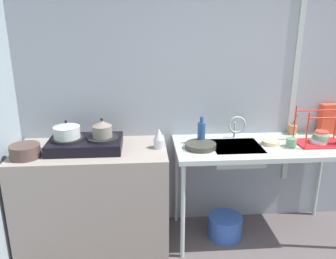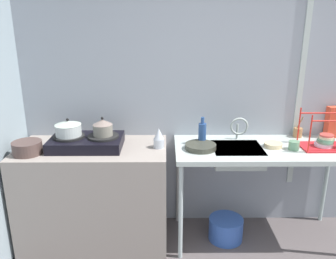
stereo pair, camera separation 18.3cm
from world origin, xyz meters
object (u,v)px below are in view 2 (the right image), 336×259
at_px(small_bowl_on_drainboard, 273,145).
at_px(bottle_by_sink, 202,133).
at_px(percolator, 159,138).
at_px(frying_pan, 201,147).
at_px(pot_on_right_burner, 103,127).
at_px(cereal_box, 336,122).
at_px(faucet, 239,127).
at_px(stove, 87,142).
at_px(cup_by_rack, 294,145).
at_px(sink_basin, 237,155).
at_px(pot_on_left_burner, 68,128).
at_px(utensil_jar, 298,132).
at_px(bucket_on_floor, 226,229).
at_px(dish_rack, 325,142).
at_px(pot_beside_stove, 27,148).

height_order(small_bowl_on_drainboard, bottle_by_sink, bottle_by_sink).
relative_size(percolator, frying_pan, 0.67).
relative_size(pot_on_right_burner, cereal_box, 0.58).
bearing_deg(faucet, bottle_by_sink, -167.49).
relative_size(stove, frying_pan, 2.30).
bearing_deg(cup_by_rack, cereal_box, 33.70).
xyz_separation_m(stove, bottle_by_sink, (0.98, 0.07, 0.05)).
bearing_deg(pot_on_right_burner, sink_basin, -0.63).
bearing_deg(percolator, pot_on_left_burner, 179.16).
bearing_deg(pot_on_right_burner, cereal_box, 7.14).
bearing_deg(faucet, utensil_jar, 11.41).
xyz_separation_m(percolator, sink_basin, (0.66, -0.00, -0.15)).
bearing_deg(faucet, cup_by_rack, -26.18).
height_order(bottle_by_sink, bucket_on_floor, bottle_by_sink).
distance_m(bottle_by_sink, bucket_on_floor, 0.92).
bearing_deg(faucet, stove, -173.73).
height_order(bottle_by_sink, utensil_jar, bottle_by_sink).
height_order(stove, utensil_jar, utensil_jar).
xyz_separation_m(pot_on_left_burner, bottle_by_sink, (1.12, 0.07, -0.07)).
bearing_deg(frying_pan, cereal_box, 13.58).
height_order(percolator, small_bowl_on_drainboard, percolator).
relative_size(pot_on_right_burner, bottle_by_sink, 0.67).
height_order(sink_basin, dish_rack, dish_rack).
xyz_separation_m(stove, small_bowl_on_drainboard, (1.57, -0.00, -0.03)).
relative_size(small_bowl_on_drainboard, bucket_on_floor, 0.49).
relative_size(small_bowl_on_drainboard, bottle_by_sink, 0.62).
distance_m(stove, utensil_jar, 1.89).
bearing_deg(cup_by_rack, stove, 177.92).
height_order(stove, pot_on_right_burner, pot_on_right_burner).
relative_size(cup_by_rack, bucket_on_floor, 0.28).
height_order(stove, faucet, faucet).
relative_size(stove, utensil_jar, 3.05).
distance_m(small_bowl_on_drainboard, bottle_by_sink, 0.60).
bearing_deg(utensil_jar, sink_basin, -155.88).
distance_m(dish_rack, bucket_on_floor, 1.15).
height_order(stove, percolator, percolator).
bearing_deg(frying_pan, dish_rack, 1.28).
bearing_deg(utensil_jar, dish_rack, -65.71).
distance_m(pot_on_right_burner, faucet, 1.17).
relative_size(pot_on_right_burner, pot_beside_stove, 0.70).
bearing_deg(sink_basin, bottle_by_sink, 164.17).
xyz_separation_m(faucet, utensil_jar, (0.57, 0.11, -0.09)).
distance_m(stove, pot_beside_stove, 0.46).
xyz_separation_m(pot_beside_stove, percolator, (1.05, 0.13, 0.03)).
bearing_deg(percolator, bucket_on_floor, -1.37).
relative_size(pot_on_left_burner, bucket_on_floor, 0.70).
xyz_separation_m(pot_on_right_burner, cup_by_rack, (1.58, -0.06, -0.14)).
bearing_deg(pot_on_right_burner, bottle_by_sink, 4.84).
bearing_deg(pot_beside_stove, faucet, 9.27).
relative_size(stove, cup_by_rack, 6.83).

